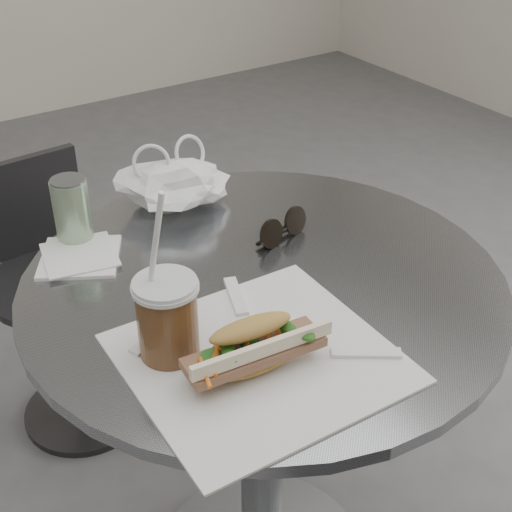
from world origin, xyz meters
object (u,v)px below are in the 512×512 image
cafe_table (262,405)px  chair_far (64,315)px  sunglasses (282,229)px  drink_can (72,211)px  iced_coffee (167,318)px  banh_mi (253,347)px

cafe_table → chair_far: 0.70m
sunglasses → drink_can: (-0.29, 0.19, 0.04)m
cafe_table → iced_coffee: (-0.21, -0.08, 0.34)m
sunglasses → drink_can: size_ratio=0.97×
cafe_table → chair_far: size_ratio=1.13×
chair_far → drink_can: (-0.06, -0.40, 0.50)m
cafe_table → drink_can: bearing=127.1°
chair_far → iced_coffee: size_ratio=2.64×
chair_far → drink_can: size_ratio=5.82×
chair_far → banh_mi: banh_mi is taller
chair_far → iced_coffee: iced_coffee is taller
banh_mi → drink_can: 0.45m
banh_mi → sunglasses: bearing=53.5°
banh_mi → chair_far: bearing=95.6°
iced_coffee → sunglasses: size_ratio=2.27×
cafe_table → sunglasses: bearing=40.3°
iced_coffee → sunglasses: 0.34m
cafe_table → sunglasses: (0.09, 0.08, 0.29)m
cafe_table → sunglasses: size_ratio=6.77×
banh_mi → drink_can: (-0.07, 0.44, 0.02)m
sunglasses → drink_can: drink_can is taller
iced_coffee → banh_mi: bearing=-50.7°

